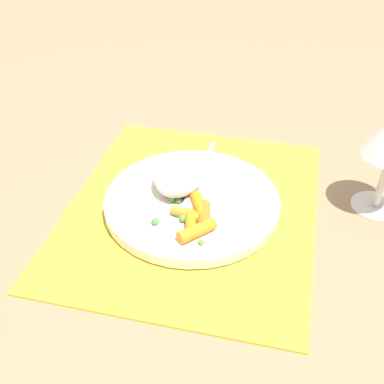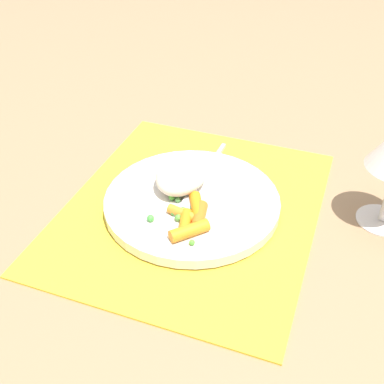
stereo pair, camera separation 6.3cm
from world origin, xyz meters
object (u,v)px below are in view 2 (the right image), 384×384
object	(u,v)px
rice_mound	(182,174)
fork	(199,185)
plate	(192,202)
carrot_portion	(192,218)

from	to	relation	value
rice_mound	fork	world-z (taller)	rice_mound
fork	plate	bearing A→B (deg)	-1.74
plate	carrot_portion	bearing A→B (deg)	20.35
plate	rice_mound	world-z (taller)	rice_mound
rice_mound	carrot_portion	world-z (taller)	rice_mound
carrot_portion	fork	size ratio (longest dim) A/B	0.52
plate	fork	distance (m)	0.03
rice_mound	plate	bearing A→B (deg)	46.65
plate	carrot_portion	world-z (taller)	carrot_portion
carrot_portion	fork	xyz separation A→B (m)	(-0.08, -0.02, -0.00)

